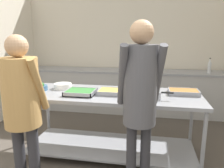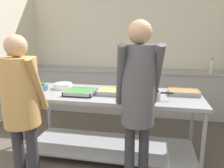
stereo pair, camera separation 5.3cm
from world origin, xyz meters
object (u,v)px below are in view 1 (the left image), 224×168
(serving_tray_greens, at_px, (81,92))
(guest_serving_left, at_px, (140,93))
(guest_serving_right, at_px, (22,100))
(serving_tray_vegetables, at_px, (183,92))
(water_bottle, at_px, (209,66))
(broccoli_bowl, at_px, (39,87))
(serving_tray_roast, at_px, (114,92))
(sauce_pan, at_px, (149,95))
(plate_stack, at_px, (63,86))

(serving_tray_greens, height_order, guest_serving_left, guest_serving_left)
(serving_tray_greens, distance_m, guest_serving_right, 0.81)
(guest_serving_right, bearing_deg, serving_tray_vegetables, 30.92)
(serving_tray_vegetables, distance_m, water_bottle, 1.75)
(broccoli_bowl, height_order, water_bottle, water_bottle)
(serving_tray_vegetables, height_order, water_bottle, water_bottle)
(broccoli_bowl, relative_size, serving_tray_roast, 0.61)
(serving_tray_roast, bearing_deg, serving_tray_vegetables, 10.13)
(guest_serving_right, bearing_deg, sauce_pan, 29.01)
(plate_stack, distance_m, sauce_pan, 1.24)
(serving_tray_vegetables, bearing_deg, guest_serving_right, -149.08)
(serving_tray_greens, height_order, sauce_pan, sauce_pan)
(guest_serving_right, relative_size, water_bottle, 5.48)
(serving_tray_greens, height_order, serving_tray_roast, same)
(serving_tray_roast, distance_m, sauce_pan, 0.47)
(plate_stack, distance_m, guest_serving_right, 0.99)
(guest_serving_left, relative_size, water_bottle, 5.90)
(guest_serving_left, bearing_deg, plate_stack, 141.87)
(guest_serving_left, bearing_deg, serving_tray_vegetables, 60.02)
(sauce_pan, bearing_deg, serving_tray_greens, 175.85)
(plate_stack, height_order, sauce_pan, sauce_pan)
(broccoli_bowl, xyz_separation_m, guest_serving_left, (1.40, -0.72, 0.18))
(serving_tray_vegetables, xyz_separation_m, water_bottle, (0.68, 1.61, 0.13))
(serving_tray_roast, height_order, water_bottle, water_bottle)
(serving_tray_roast, bearing_deg, broccoli_bowl, -179.99)
(plate_stack, distance_m, water_bottle, 2.81)
(broccoli_bowl, distance_m, serving_tray_greens, 0.63)
(serving_tray_roast, bearing_deg, guest_serving_left, -62.86)
(sauce_pan, distance_m, guest_serving_left, 0.59)
(serving_tray_roast, xyz_separation_m, serving_tray_vegetables, (0.88, 0.16, -0.00))
(plate_stack, bearing_deg, sauce_pan, -14.86)
(serving_tray_greens, distance_m, serving_tray_roast, 0.42)
(serving_tray_roast, bearing_deg, guest_serving_right, -132.67)
(serving_tray_greens, bearing_deg, water_bottle, 43.48)
(serving_tray_greens, relative_size, guest_serving_right, 0.23)
(guest_serving_left, height_order, water_bottle, guest_serving_left)
(broccoli_bowl, relative_size, guest_serving_right, 0.14)
(serving_tray_vegetables, height_order, guest_serving_left, guest_serving_left)
(plate_stack, bearing_deg, serving_tray_greens, -36.49)
(broccoli_bowl, distance_m, plate_stack, 0.32)
(broccoli_bowl, xyz_separation_m, sauce_pan, (1.47, -0.16, 0.01))
(serving_tray_greens, distance_m, guest_serving_left, 1.02)
(serving_tray_vegetables, bearing_deg, serving_tray_greens, -168.94)
(broccoli_bowl, relative_size, guest_serving_left, 0.13)
(serving_tray_vegetables, height_order, guest_serving_right, guest_serving_right)
(serving_tray_greens, bearing_deg, guest_serving_right, -115.64)
(guest_serving_left, bearing_deg, guest_serving_right, -174.90)
(guest_serving_left, bearing_deg, serving_tray_greens, 141.16)
(sauce_pan, xyz_separation_m, guest_serving_right, (-1.20, -0.66, 0.07))
(sauce_pan, bearing_deg, guest_serving_right, -150.99)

